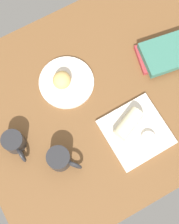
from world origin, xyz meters
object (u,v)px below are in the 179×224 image
(scone_pastry, at_px, (62,80))
(sauce_cup, at_px, (148,139))
(round_plate, at_px, (67,82))
(second_mug, at_px, (60,159))
(book_stack, at_px, (166,54))
(breakfast_wrap, at_px, (128,124))
(coffee_mug, at_px, (15,143))
(square_plate, at_px, (136,132))

(scone_pastry, relative_size, sauce_cup, 1.31)
(scone_pastry, bearing_deg, sauce_cup, -63.79)
(round_plate, xyz_separation_m, scone_pastry, (-0.02, 0.00, 0.04))
(second_mug, bearing_deg, sauce_cup, -15.28)
(book_stack, distance_m, second_mug, 0.61)
(scone_pastry, bearing_deg, breakfast_wrap, -63.61)
(second_mug, bearing_deg, scone_pastry, 61.07)
(breakfast_wrap, bearing_deg, second_mug, 65.77)
(sauce_cup, xyz_separation_m, book_stack, (0.25, 0.27, 0.00))
(sauce_cup, height_order, coffee_mug, coffee_mug)
(book_stack, relative_size, second_mug, 2.02)
(scone_pastry, xyz_separation_m, coffee_mug, (-0.28, -0.14, -0.00))
(square_plate, xyz_separation_m, breakfast_wrap, (-0.02, 0.04, 0.04))
(book_stack, xyz_separation_m, coffee_mug, (-0.71, -0.04, 0.02))
(round_plate, bearing_deg, breakfast_wrap, -65.96)
(round_plate, bearing_deg, coffee_mug, -155.07)
(square_plate, height_order, sauce_cup, sauce_cup)
(sauce_cup, distance_m, coffee_mug, 0.51)
(square_plate, xyz_separation_m, sauce_cup, (0.02, -0.05, 0.02))
(breakfast_wrap, relative_size, second_mug, 1.05)
(round_plate, relative_size, sauce_cup, 3.95)
(coffee_mug, bearing_deg, square_plate, -22.66)
(scone_pastry, height_order, sauce_cup, scone_pastry)
(coffee_mug, bearing_deg, round_plate, 24.93)
(square_plate, bearing_deg, round_plate, 114.23)
(square_plate, xyz_separation_m, coffee_mug, (-0.43, 0.18, 0.04))
(breakfast_wrap, bearing_deg, book_stack, -80.72)
(round_plate, relative_size, book_stack, 0.94)
(round_plate, xyz_separation_m, book_stack, (0.42, -0.09, 0.02))
(square_plate, bearing_deg, coffee_mug, 157.34)
(round_plate, distance_m, scone_pastry, 0.04)
(book_stack, bearing_deg, breakfast_wrap, -147.65)
(round_plate, xyz_separation_m, coffee_mug, (-0.29, -0.14, 0.04))
(square_plate, distance_m, sauce_cup, 0.06)
(round_plate, bearing_deg, second_mug, -121.81)
(square_plate, bearing_deg, second_mug, 171.98)
(breakfast_wrap, height_order, second_mug, second_mug)
(square_plate, bearing_deg, scone_pastry, 116.30)
(scone_pastry, height_order, second_mug, second_mug)
(coffee_mug, bearing_deg, second_mug, -48.32)
(book_stack, bearing_deg, coffee_mug, -176.65)
(scone_pastry, relative_size, second_mug, 0.63)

